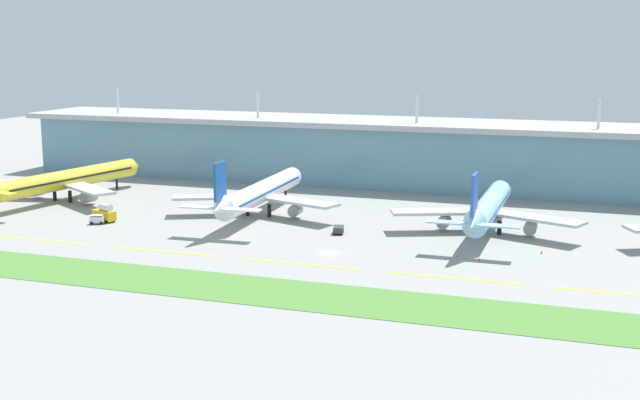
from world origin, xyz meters
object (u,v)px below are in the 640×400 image
Objects in this scene: airliner_near_middle at (260,193)px; safety_cone_left_wingtip at (542,252)px; pushback_tug at (338,229)px; safety_cone_right_wingtip at (479,259)px; safety_cone_nose_front at (457,256)px; airliner_nearest at (65,180)px; airliner_far_middle at (488,208)px; baggage_cart at (97,219)px; fuel_truck at (105,213)px.

airliner_near_middle is 79.99m from safety_cone_left_wingtip.
pushback_tug is 6.90× the size of safety_cone_right_wingtip.
safety_cone_left_wingtip is 20.22m from safety_cone_nose_front.
airliner_nearest is 1.12× the size of airliner_far_middle.
airliner_far_middle is at bearing 94.57° from safety_cone_right_wingtip.
pushback_tug is at bearing 175.70° from safety_cone_left_wingtip.
safety_cone_nose_front is at bearing -151.10° from safety_cone_left_wingtip.
airliner_near_middle is at bearing 155.95° from safety_cone_right_wingtip.
safety_cone_nose_front is (96.57, -2.98, -0.91)m from baggage_cart.
airliner_nearest is 35.83m from fuel_truck.
pushback_tug is 1.20× the size of baggage_cart.
baggage_cart reaches higher than safety_cone_left_wingtip.
airliner_nearest is 8.62× the size of fuel_truck.
airliner_far_middle is 83.95× the size of safety_cone_left_wingtip.
baggage_cart is at bearing 178.23° from safety_cone_nose_front.
baggage_cart reaches higher than safety_cone_nose_front.
pushback_tug is 64.94m from baggage_cart.
airliner_far_middle is 102.44m from baggage_cart.
safety_cone_right_wingtip is at bearing -2.46° from baggage_cart.
safety_cone_left_wingtip is 1.00× the size of safety_cone_nose_front.
safety_cone_left_wingtip and safety_cone_nose_front have the same top height.
pushback_tug is (27.52, -14.14, -5.35)m from airliner_near_middle.
airliner_nearest reaches higher than safety_cone_nose_front.
airliner_near_middle is at bearing 152.81° from pushback_tug.
airliner_nearest is 127.46m from airliner_far_middle.
pushback_tug is at bearing 9.37° from baggage_cart.
safety_cone_left_wingtip is at bearing 41.62° from safety_cone_right_wingtip.
safety_cone_nose_front is at bearing -24.77° from airliner_near_middle.
fuel_truck is at bearing -178.33° from safety_cone_left_wingtip.
airliner_nearest is 64.57m from airliner_near_middle.
airliner_far_middle is at bearing 130.69° from safety_cone_left_wingtip.
pushback_tug is 50.35m from safety_cone_left_wingtip.
safety_cone_right_wingtip is (5.14, -1.39, 0.00)m from safety_cone_nose_front.
pushback_tug is at bearing 157.37° from safety_cone_nose_front.
airliner_near_middle is at bearing 34.05° from baggage_cart.
pushback_tug is (92.09, -14.71, -5.35)m from airliner_nearest.
pushback_tug is at bearing -9.07° from airliner_nearest.
airliner_nearest reaches higher than safety_cone_right_wingtip.
airliner_nearest and airliner_near_middle have the same top height.
pushback_tug is at bearing -27.19° from airliner_near_middle.
pushback_tug is (-35.37, -13.47, -5.34)m from airliner_far_middle.
baggage_cart is (-64.07, -10.57, 0.16)m from pushback_tug.
fuel_truck is 10.94× the size of safety_cone_right_wingtip.
airliner_near_middle is 13.52× the size of pushback_tug.
airliner_near_middle is 1.11× the size of airliner_far_middle.
airliner_far_middle is (127.45, -1.24, -0.01)m from airliner_nearest.
airliner_far_middle is 101.53m from fuel_truck.
pushback_tug is at bearing 158.35° from safety_cone_right_wingtip.
safety_cone_nose_front is at bearing -1.77° from baggage_cart.
safety_cone_right_wingtip is at bearing -15.12° from safety_cone_nose_front.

